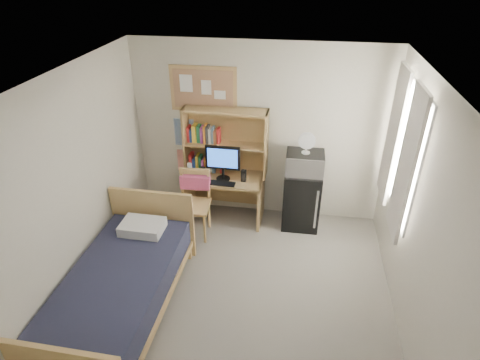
% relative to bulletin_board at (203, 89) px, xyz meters
% --- Properties ---
extents(floor, '(3.60, 4.20, 0.02)m').
position_rel_bulletin_board_xyz_m(floor, '(0.78, -2.08, -1.93)').
color(floor, gray).
rests_on(floor, ground).
extents(ceiling, '(3.60, 4.20, 0.02)m').
position_rel_bulletin_board_xyz_m(ceiling, '(0.78, -2.08, 0.68)').
color(ceiling, white).
rests_on(ceiling, wall_back).
extents(wall_back, '(3.60, 0.04, 2.60)m').
position_rel_bulletin_board_xyz_m(wall_back, '(0.78, 0.02, -0.62)').
color(wall_back, beige).
rests_on(wall_back, floor).
extents(wall_left, '(0.04, 4.20, 2.60)m').
position_rel_bulletin_board_xyz_m(wall_left, '(-1.02, -2.08, -0.62)').
color(wall_left, beige).
rests_on(wall_left, floor).
extents(wall_right, '(0.04, 4.20, 2.60)m').
position_rel_bulletin_board_xyz_m(wall_right, '(2.58, -2.08, -0.62)').
color(wall_right, beige).
rests_on(wall_right, floor).
extents(window_unit, '(0.10, 1.40, 1.70)m').
position_rel_bulletin_board_xyz_m(window_unit, '(2.53, -0.88, -0.32)').
color(window_unit, white).
rests_on(window_unit, wall_right).
extents(curtain_left, '(0.04, 0.55, 1.70)m').
position_rel_bulletin_board_xyz_m(curtain_left, '(2.50, -1.28, -0.32)').
color(curtain_left, silver).
rests_on(curtain_left, wall_right).
extents(curtain_right, '(0.04, 0.55, 1.70)m').
position_rel_bulletin_board_xyz_m(curtain_right, '(2.50, -0.48, -0.32)').
color(curtain_right, silver).
rests_on(curtain_right, wall_right).
extents(bulletin_board, '(0.94, 0.03, 0.64)m').
position_rel_bulletin_board_xyz_m(bulletin_board, '(0.00, 0.00, 0.00)').
color(bulletin_board, '#AA7C5A').
rests_on(bulletin_board, wall_back).
extents(poster_wave, '(0.30, 0.01, 0.42)m').
position_rel_bulletin_board_xyz_m(poster_wave, '(-0.32, 0.01, -0.67)').
color(poster_wave, '#255196').
rests_on(poster_wave, wall_back).
extents(poster_japan, '(0.28, 0.01, 0.36)m').
position_rel_bulletin_board_xyz_m(poster_japan, '(-0.32, 0.01, -1.14)').
color(poster_japan, red).
rests_on(poster_japan, wall_back).
extents(desk, '(1.15, 0.60, 0.71)m').
position_rel_bulletin_board_xyz_m(desk, '(0.32, -0.29, -1.56)').
color(desk, tan).
rests_on(desk, floor).
extents(desk_chair, '(0.51, 0.51, 0.98)m').
position_rel_bulletin_board_xyz_m(desk_chair, '(-0.03, -0.76, -1.43)').
color(desk_chair, tan).
rests_on(desk_chair, floor).
extents(mini_fridge, '(0.52, 0.52, 0.89)m').
position_rel_bulletin_board_xyz_m(mini_fridge, '(1.46, -0.27, -1.48)').
color(mini_fridge, black).
rests_on(mini_fridge, floor).
extents(bed, '(1.10, 2.14, 0.58)m').
position_rel_bulletin_board_xyz_m(bed, '(-0.47, -2.29, -1.63)').
color(bed, '#1B1C30').
rests_on(bed, floor).
extents(hutch, '(1.20, 0.33, 0.98)m').
position_rel_bulletin_board_xyz_m(hutch, '(0.33, -0.14, -0.72)').
color(hutch, tan).
rests_on(hutch, desk).
extents(monitor, '(0.49, 0.05, 0.52)m').
position_rel_bulletin_board_xyz_m(monitor, '(0.32, -0.35, -0.94)').
color(monitor, black).
rests_on(monitor, desk).
extents(keyboard, '(0.40, 0.14, 0.02)m').
position_rel_bulletin_board_xyz_m(keyboard, '(0.32, -0.49, -1.20)').
color(keyboard, black).
rests_on(keyboard, desk).
extents(speaker_left, '(0.07, 0.07, 0.16)m').
position_rel_bulletin_board_xyz_m(speaker_left, '(0.02, -0.34, -1.13)').
color(speaker_left, black).
rests_on(speaker_left, desk).
extents(speaker_right, '(0.07, 0.07, 0.17)m').
position_rel_bulletin_board_xyz_m(speaker_right, '(0.62, -0.36, -1.12)').
color(speaker_right, black).
rests_on(speaker_right, desk).
extents(water_bottle, '(0.07, 0.07, 0.23)m').
position_rel_bulletin_board_xyz_m(water_bottle, '(-0.16, -0.38, -1.09)').
color(water_bottle, silver).
rests_on(water_bottle, desk).
extents(hoodie, '(0.42, 0.15, 0.20)m').
position_rel_bulletin_board_xyz_m(hoodie, '(-0.04, -0.56, -1.16)').
color(hoodie, '#DC5380').
rests_on(hoodie, desk_chair).
extents(microwave, '(0.52, 0.39, 0.30)m').
position_rel_bulletin_board_xyz_m(microwave, '(1.46, -0.29, -0.88)').
color(microwave, silver).
rests_on(microwave, mini_fridge).
extents(desk_fan, '(0.23, 0.23, 0.29)m').
position_rel_bulletin_board_xyz_m(desk_fan, '(1.46, -0.29, -0.59)').
color(desk_fan, silver).
rests_on(desk_fan, microwave).
extents(pillow, '(0.52, 0.37, 0.12)m').
position_rel_bulletin_board_xyz_m(pillow, '(-0.46, -1.54, -1.28)').
color(pillow, silver).
rests_on(pillow, bed).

